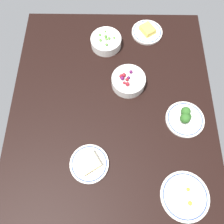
# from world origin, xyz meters

# --- Properties ---
(dining_table) EXTENTS (1.31, 1.03, 0.04)m
(dining_table) POSITION_xyz_m (0.00, 0.00, 0.02)
(dining_table) COLOR black
(dining_table) RESTS_ON ground
(plate_eggs) EXTENTS (0.21, 0.21, 0.04)m
(plate_eggs) POSITION_xyz_m (0.38, 0.32, 0.05)
(plate_eggs) COLOR white
(plate_eggs) RESTS_ON dining_table
(plate_sandwich) EXTENTS (0.18, 0.18, 0.05)m
(plate_sandwich) POSITION_xyz_m (0.25, -0.10, 0.06)
(plate_sandwich) COLOR white
(plate_sandwich) RESTS_ON dining_table
(plate_cheese) EXTENTS (0.18, 0.18, 0.04)m
(plate_cheese) POSITION_xyz_m (-0.51, 0.20, 0.05)
(plate_cheese) COLOR white
(plate_cheese) RESTS_ON dining_table
(plate_broccoli) EXTENTS (0.19, 0.19, 0.08)m
(plate_broccoli) POSITION_xyz_m (0.03, 0.35, 0.06)
(plate_broccoli) COLOR white
(plate_broccoli) RESTS_ON dining_table
(bowl_berries) EXTENTS (0.17, 0.17, 0.08)m
(bowl_berries) POSITION_xyz_m (-0.17, 0.08, 0.07)
(bowl_berries) COLOR white
(bowl_berries) RESTS_ON dining_table
(bowl_peas) EXTENTS (0.17, 0.17, 0.07)m
(bowl_peas) POSITION_xyz_m (-0.42, -0.04, 0.07)
(bowl_peas) COLOR white
(bowl_peas) RESTS_ON dining_table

